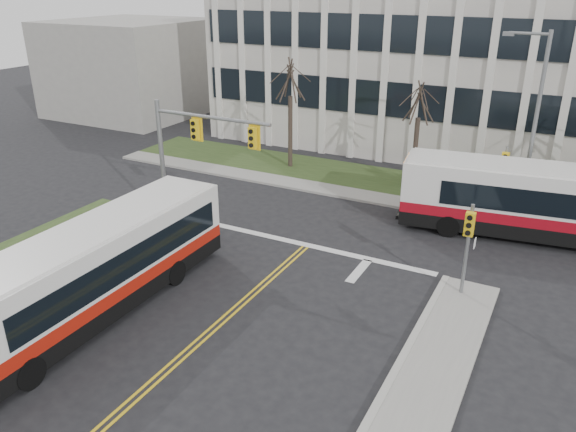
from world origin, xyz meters
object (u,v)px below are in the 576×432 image
Objects in this scene: bus_main at (91,274)px; newspaper_box_blue at (35,278)px; directory_sign at (419,172)px; newspaper_box_red at (80,269)px; streetlight at (532,117)px; bus_cross at (544,205)px.

bus_main reaches higher than newspaper_box_blue.
bus_main is (-6.83, -18.02, 0.47)m from directory_sign.
newspaper_box_blue is 1.00× the size of newspaper_box_red.
newspaper_box_red is at bearing 147.06° from bus_main.
streetlight is 0.75× the size of bus_main.
streetlight reaches higher than newspaper_box_red.
newspaper_box_blue is (-3.50, 0.23, -1.16)m from bus_main.
bus_cross is 13.44× the size of newspaper_box_blue.
bus_main is 12.91× the size of newspaper_box_blue.
bus_cross is (1.27, -2.20, -3.49)m from streetlight.
directory_sign is 20.58m from newspaper_box_blue.
bus_cross reaches higher than directory_sign.
directory_sign is 2.11× the size of newspaper_box_blue.
directory_sign is at bearing -125.08° from bus_cross.
directory_sign is 19.28m from bus_main.
streetlight is 6.96m from directory_sign.
newspaper_box_red is (-9.30, -16.44, -0.70)m from directory_sign.
bus_cross reaches higher than bus_main.
directory_sign is 7.67m from bus_cross.
bus_cross is 22.35m from newspaper_box_blue.
bus_cross is (13.64, 14.52, 0.07)m from bus_main.
newspaper_box_red is (-14.83, -15.14, -4.72)m from streetlight.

